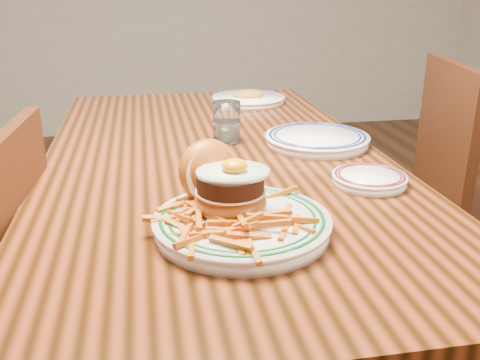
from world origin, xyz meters
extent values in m
cube|color=black|center=(0.00, 0.00, 0.72)|extent=(0.85, 1.60, 0.05)
cylinder|color=black|center=(-0.36, 0.74, 0.35)|extent=(0.07, 0.07, 0.70)
cylinder|color=black|center=(0.36, 0.74, 0.35)|extent=(0.07, 0.07, 0.70)
cube|color=#38190B|center=(-0.44, -0.22, 0.67)|extent=(0.06, 0.42, 0.45)
cube|color=#38190B|center=(0.72, 0.14, 0.71)|extent=(0.12, 0.44, 0.47)
cylinder|color=#38190B|center=(0.77, 0.32, 0.21)|extent=(0.04, 0.04, 0.43)
cylinder|color=#38190B|center=(0.70, -0.04, 0.21)|extent=(0.04, 0.04, 0.43)
cylinder|color=white|center=(-0.02, -0.45, 0.76)|extent=(0.31, 0.31, 0.02)
cylinder|color=white|center=(-0.02, -0.45, 0.78)|extent=(0.31, 0.31, 0.01)
torus|color=#0C4519|center=(-0.02, -0.45, 0.78)|extent=(0.29, 0.29, 0.01)
torus|color=#0C4519|center=(-0.02, -0.45, 0.78)|extent=(0.26, 0.26, 0.01)
ellipsoid|color=#A85015|center=(-0.03, -0.41, 0.79)|extent=(0.13, 0.13, 0.06)
cylinder|color=beige|center=(-0.03, -0.41, 0.82)|extent=(0.12, 0.12, 0.00)
cylinder|color=black|center=(-0.03, -0.41, 0.83)|extent=(0.12, 0.12, 0.03)
ellipsoid|color=silver|center=(-0.03, -0.42, 0.85)|extent=(0.13, 0.11, 0.01)
ellipsoid|color=orange|center=(-0.02, -0.42, 0.87)|extent=(0.05, 0.05, 0.03)
ellipsoid|color=#A85015|center=(-0.06, -0.35, 0.83)|extent=(0.15, 0.14, 0.14)
cylinder|color=beige|center=(-0.05, -0.36, 0.83)|extent=(0.12, 0.08, 0.11)
cylinder|color=white|center=(0.30, -0.27, 0.76)|extent=(0.16, 0.16, 0.02)
cylinder|color=white|center=(0.30, -0.27, 0.77)|extent=(0.16, 0.16, 0.01)
torus|color=#5B151D|center=(0.30, -0.27, 0.77)|extent=(0.15, 0.15, 0.01)
torus|color=#5B151D|center=(0.30, -0.27, 0.77)|extent=(0.14, 0.14, 0.01)
cube|color=silver|center=(0.32, -0.26, 0.77)|extent=(0.06, 0.09, 0.00)
cylinder|color=white|center=(0.28, 0.04, 0.76)|extent=(0.27, 0.27, 0.02)
cylinder|color=white|center=(0.28, 0.04, 0.77)|extent=(0.28, 0.28, 0.01)
torus|color=#0F174D|center=(0.28, 0.04, 0.78)|extent=(0.26, 0.26, 0.01)
torus|color=#0F174D|center=(0.28, 0.04, 0.78)|extent=(0.23, 0.23, 0.01)
cylinder|color=white|center=(0.05, 0.11, 0.81)|extent=(0.07, 0.07, 0.11)
cylinder|color=silver|center=(0.05, 0.11, 0.78)|extent=(0.06, 0.06, 0.05)
cylinder|color=white|center=(0.20, 0.58, 0.76)|extent=(0.26, 0.26, 0.02)
cylinder|color=white|center=(0.20, 0.58, 0.77)|extent=(0.26, 0.26, 0.01)
ellipsoid|color=#B07A32|center=(0.20, 0.58, 0.78)|extent=(0.11, 0.10, 0.03)
camera|label=1|loc=(-0.17, -1.28, 1.17)|focal=40.00mm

